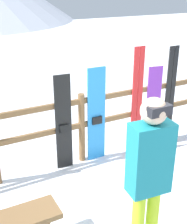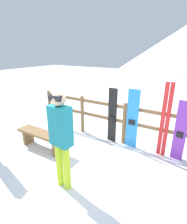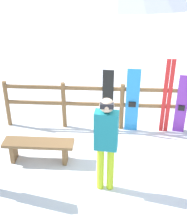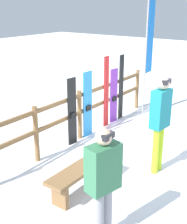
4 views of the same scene
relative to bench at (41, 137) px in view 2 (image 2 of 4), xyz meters
The scene contains 8 objects.
ground_plane 1.71m from the bench, 10.65° to the right, with size 40.00×40.00×0.00m, color white.
fence 2.15m from the bench, 39.15° to the left, with size 5.44×0.10×1.13m.
bench is the anchor object (origin of this frame).
person_teal 1.68m from the bench, 28.05° to the right, with size 0.40×0.25×1.79m.
snowboard_black_stripe 1.89m from the bench, 44.08° to the left, with size 0.25×0.07×1.48m.
snowboard_blue 2.31m from the bench, 34.39° to the left, with size 0.30×0.06×1.52m.
ski_pair_red 2.98m from the bench, 26.07° to the left, with size 0.20×0.02×1.75m.
snowboard_purple 3.26m from the bench, 23.35° to the left, with size 0.26×0.08×1.40m.
Camera 2 is at (1.51, -2.34, 2.38)m, focal length 28.00 mm.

